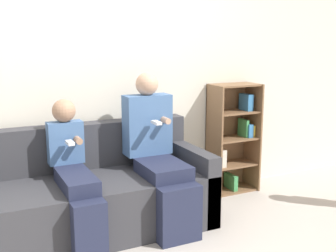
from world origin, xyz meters
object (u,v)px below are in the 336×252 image
(bookshelf, at_px, (232,138))
(couch, at_px, (76,198))
(adult_seated, at_px, (157,149))
(child_seated, at_px, (75,173))

(bookshelf, bearing_deg, couch, -170.26)
(adult_seated, height_order, bookshelf, adult_seated)
(adult_seated, xyz_separation_m, child_seated, (-0.71, -0.04, -0.09))
(adult_seated, bearing_deg, bookshelf, 21.42)
(couch, height_order, child_seated, child_seated)
(couch, distance_m, child_seated, 0.31)
(couch, relative_size, child_seated, 2.02)
(couch, xyz_separation_m, bookshelf, (1.70, 0.29, 0.26))
(couch, height_order, bookshelf, bookshelf)
(adult_seated, relative_size, child_seated, 1.17)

